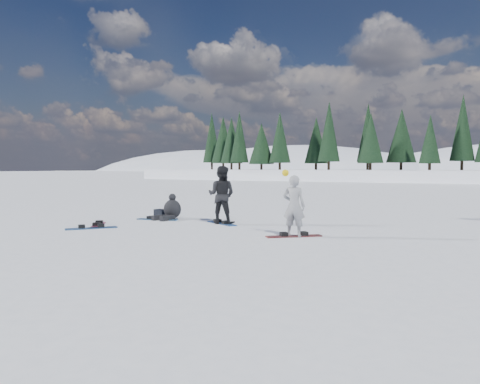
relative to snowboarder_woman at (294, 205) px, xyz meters
name	(u,v)px	position (x,y,z in m)	size (l,w,h in m)	color
ground	(213,233)	(-2.30, -0.42, -0.83)	(420.00, 420.00, 0.00)	white
alpine_backdrop	(452,208)	(-14.02, 188.74, -14.81)	(412.50, 227.00, 53.20)	white
snowboarder_woman	(294,205)	(0.00, 0.00, 0.00)	(0.64, 0.45, 1.78)	#929397
snowboarder_man	(221,195)	(-3.19, 1.47, 0.11)	(0.92, 0.71, 1.89)	black
seated_rider	(171,209)	(-5.46, 1.74, -0.48)	(0.76, 1.14, 0.91)	black
gear_bag	(161,213)	(-6.16, 1.99, -0.68)	(0.45, 0.30, 0.30)	black
snowboard_woman	(294,236)	(0.00, 0.00, -0.82)	(1.50, 0.28, 0.03)	maroon
snowboard_man	(222,223)	(-3.19, 1.47, -0.82)	(1.50, 0.28, 0.03)	#1A4691
snowboard_loose_c	(157,219)	(-5.74, 1.31, -0.82)	(1.50, 0.28, 0.03)	#184D84
snowboard_loose_a	(91,228)	(-5.94, -1.51, -0.82)	(1.50, 0.28, 0.03)	#1A4C93
snowboard_loose_b	(98,225)	(-6.33, -0.88, -0.82)	(1.50, 0.28, 0.03)	maroon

